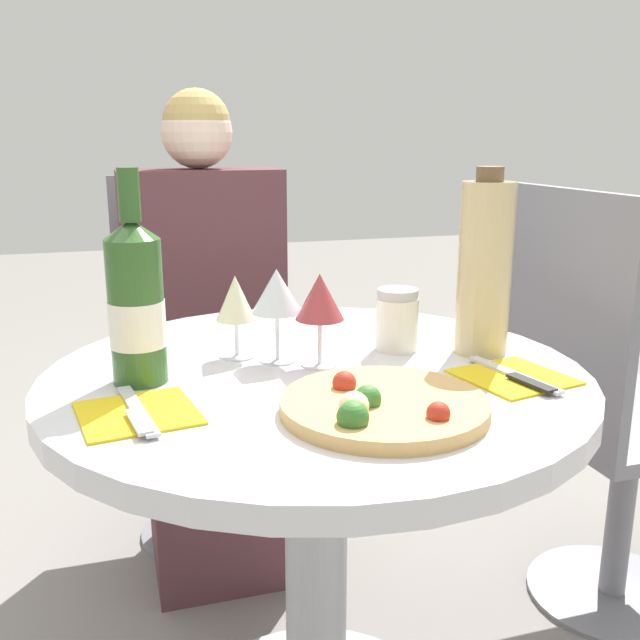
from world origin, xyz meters
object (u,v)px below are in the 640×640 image
at_px(chair_empty_side, 604,417).
at_px(pizza_large, 382,406).
at_px(seated_diner, 211,363).
at_px(wine_bottle, 136,304).
at_px(dining_table, 316,477).
at_px(chair_behind_diner, 203,364).
at_px(tall_carafe, 485,267).

relative_size(chair_empty_side, pizza_large, 3.42).
height_order(seated_diner, wine_bottle, seated_diner).
distance_m(seated_diner, wine_bottle, 0.74).
distance_m(dining_table, chair_behind_diner, 0.82).
xyz_separation_m(dining_table, seated_diner, (-0.08, 0.66, -0.00)).
bearing_deg(pizza_large, seated_diner, 97.30).
bearing_deg(wine_bottle, dining_table, -5.17).
bearing_deg(wine_bottle, seated_diner, 73.48).
distance_m(dining_table, wine_bottle, 0.41).
relative_size(dining_table, pizza_large, 3.06).
bearing_deg(tall_carafe, seated_diner, 120.06).
bearing_deg(chair_behind_diner, dining_table, 95.52).
height_order(chair_behind_diner, seated_diner, seated_diner).
height_order(chair_empty_side, tall_carafe, tall_carafe).
bearing_deg(dining_table, pizza_large, -81.04).
xyz_separation_m(wine_bottle, tall_carafe, (0.57, -0.01, 0.03)).
distance_m(chair_behind_diner, pizza_large, 1.06).
relative_size(chair_behind_diner, seated_diner, 0.82).
xyz_separation_m(pizza_large, tall_carafe, (0.27, 0.22, 0.14)).
height_order(dining_table, tall_carafe, tall_carafe).
distance_m(seated_diner, tall_carafe, 0.82).
bearing_deg(wine_bottle, chair_empty_side, 9.48).
xyz_separation_m(dining_table, wine_bottle, (-0.27, 0.02, 0.31)).
height_order(chair_empty_side, pizza_large, chair_empty_side).
bearing_deg(wine_bottle, pizza_large, -37.05).
distance_m(chair_behind_diner, chair_empty_side, 1.01).
relative_size(chair_behind_diner, chair_empty_side, 1.00).
bearing_deg(chair_behind_diner, chair_empty_side, 141.63).
bearing_deg(dining_table, seated_diner, 96.79).
relative_size(dining_table, tall_carafe, 2.75).
bearing_deg(chair_empty_side, dining_table, -75.22).
bearing_deg(chair_behind_diner, tall_carafe, 115.10).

